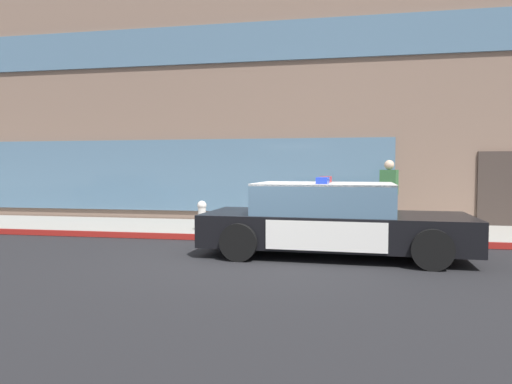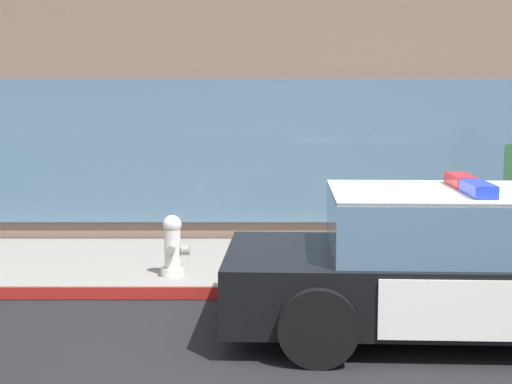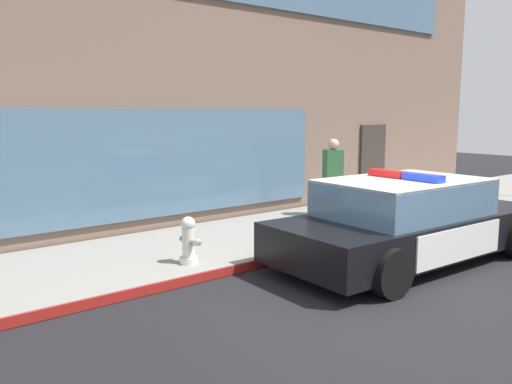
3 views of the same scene
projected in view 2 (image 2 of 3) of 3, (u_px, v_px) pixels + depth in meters
The scene contains 6 objects.
ground at pixel (326, 358), 6.63m from camera, with size 48.00×48.00×0.00m, color black.
sidewalk at pixel (303, 265), 9.94m from camera, with size 48.00×2.87×0.15m, color gray.
curb_red_paint at pixel (311, 293), 8.50m from camera, with size 28.80×0.04×0.14m, color maroon.
storefront_building at pixel (251, 31), 16.14m from camera, with size 21.70×10.50×7.27m.
police_cruiser at pixel (484, 264), 7.21m from camera, with size 5.01×2.33×1.49m.
fire_hydrant at pixel (176, 247), 8.97m from camera, with size 0.34×0.39×0.73m.
Camera 2 is at (-0.58, -6.40, 2.26)m, focal length 53.61 mm.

